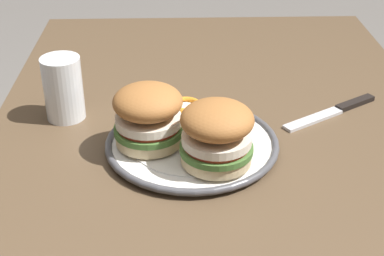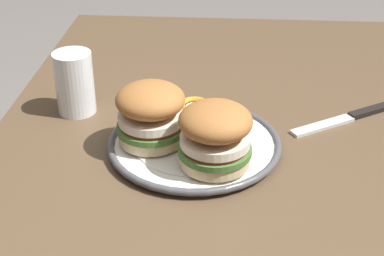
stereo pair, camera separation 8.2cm
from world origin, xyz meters
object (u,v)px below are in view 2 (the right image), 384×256
sandwich_half_right (148,112)px  dining_table (221,219)px  table_knife (347,118)px  sandwich_half_left (213,133)px  drinking_glass (73,87)px  dinner_plate (192,144)px

sandwich_half_right → dining_table: bearing=63.4°
sandwich_half_right → table_knife: 0.37m
sandwich_half_left → drinking_glass: 0.32m
dining_table → dinner_plate: size_ratio=4.99×
sandwich_half_left → table_knife: 0.31m
dinner_plate → sandwich_half_left: size_ratio=1.90×
sandwich_half_left → table_knife: (-0.18, 0.24, -0.07)m
sandwich_half_left → table_knife: size_ratio=0.77×
dining_table → sandwich_half_right: sandwich_half_right is taller
sandwich_half_left → table_knife: sandwich_half_left is taller
dinner_plate → drinking_glass: drinking_glass is taller
drinking_glass → table_knife: size_ratio=0.59×
dining_table → sandwich_half_left: 0.16m
dining_table → dinner_plate: (-0.07, -0.05, 0.10)m
sandwich_half_left → sandwich_half_right: same height
dinner_plate → sandwich_half_left: bearing=30.3°
dining_table → sandwich_half_left: bearing=-104.6°
drinking_glass → dinner_plate: bearing=62.8°
dining_table → drinking_glass: size_ratio=12.37×
dinner_plate → sandwich_half_left: (0.06, 0.04, 0.06)m
table_knife → dining_table: bearing=-50.2°
dining_table → table_knife: size_ratio=7.35×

